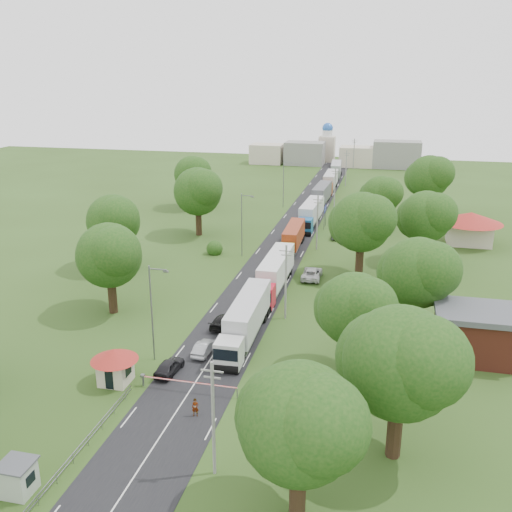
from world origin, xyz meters
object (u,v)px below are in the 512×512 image
(guard_booth, at_px, (115,362))
(truck_0, at_px, (246,319))
(car_lane_mid, at_px, (204,348))
(info_sign, at_px, (325,212))
(boom_barrier, at_px, (175,381))
(pedestrian_near, at_px, (195,408))
(car_lane_front, at_px, (169,367))

(guard_booth, distance_m, truck_0, 15.11)
(guard_booth, relative_size, car_lane_mid, 1.10)
(info_sign, xyz_separation_m, truck_0, (-2.88, -48.26, -0.72))
(boom_barrier, relative_size, car_lane_mid, 2.30)
(boom_barrier, xyz_separation_m, pedestrian_near, (3.16, -3.50, -0.09))
(truck_0, distance_m, car_lane_front, 10.56)
(info_sign, bearing_deg, guard_booth, -101.68)
(boom_barrier, bearing_deg, info_sign, 83.76)
(car_lane_front, xyz_separation_m, pedestrian_near, (4.80, -6.25, 0.09))
(truck_0, xyz_separation_m, car_lane_front, (-5.32, -8.99, -1.58))
(info_sign, distance_m, car_lane_front, 57.88)
(boom_barrier, xyz_separation_m, truck_0, (3.68, 11.74, 1.39))
(boom_barrier, bearing_deg, car_lane_front, 120.82)
(car_lane_mid, relative_size, pedestrian_near, 2.50)
(guard_booth, relative_size, car_lane_front, 1.06)
(info_sign, height_order, car_lane_front, info_sign)
(car_lane_front, distance_m, car_lane_mid, 4.98)
(guard_booth, relative_size, info_sign, 1.07)
(info_sign, xyz_separation_m, pedestrian_near, (-3.40, -63.50, -2.20))
(guard_booth, xyz_separation_m, car_lane_mid, (6.20, 7.31, -1.50))
(truck_0, bearing_deg, pedestrian_near, -91.95)
(boom_barrier, relative_size, pedestrian_near, 5.75)
(car_lane_mid, bearing_deg, truck_0, -124.52)
(info_sign, bearing_deg, car_lane_front, -98.15)
(car_lane_mid, bearing_deg, guard_booth, 52.03)
(boom_barrier, relative_size, info_sign, 2.25)
(truck_0, bearing_deg, boom_barrier, -107.39)
(guard_booth, height_order, car_lane_mid, guard_booth)
(truck_0, height_order, car_lane_front, truck_0)
(truck_0, height_order, car_lane_mid, truck_0)
(truck_0, bearing_deg, car_lane_front, -120.63)
(boom_barrier, relative_size, truck_0, 0.59)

